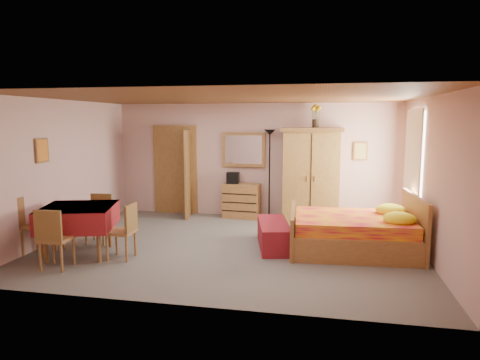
% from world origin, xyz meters
% --- Properties ---
extents(floor, '(6.50, 6.50, 0.00)m').
position_xyz_m(floor, '(0.00, 0.00, 0.00)').
color(floor, '#69655D').
rests_on(floor, ground).
extents(ceiling, '(6.50, 6.50, 0.00)m').
position_xyz_m(ceiling, '(0.00, 0.00, 2.60)').
color(ceiling, brown).
rests_on(ceiling, wall_back).
extents(wall_back, '(6.50, 0.10, 2.60)m').
position_xyz_m(wall_back, '(0.00, 2.50, 1.30)').
color(wall_back, '#CB9E93').
rests_on(wall_back, floor).
extents(wall_front, '(6.50, 0.10, 2.60)m').
position_xyz_m(wall_front, '(0.00, -2.50, 1.30)').
color(wall_front, '#CB9E93').
rests_on(wall_front, floor).
extents(wall_left, '(0.10, 5.00, 2.60)m').
position_xyz_m(wall_left, '(-3.25, 0.00, 1.30)').
color(wall_left, '#CB9E93').
rests_on(wall_left, floor).
extents(wall_right, '(0.10, 5.00, 2.60)m').
position_xyz_m(wall_right, '(3.25, 0.00, 1.30)').
color(wall_right, '#CB9E93').
rests_on(wall_right, floor).
extents(doorway, '(1.06, 0.12, 2.15)m').
position_xyz_m(doorway, '(-1.90, 2.47, 1.02)').
color(doorway, '#9E6B35').
rests_on(doorway, floor).
extents(window, '(0.08, 1.40, 1.95)m').
position_xyz_m(window, '(3.21, 1.20, 1.45)').
color(window, white).
rests_on(window, wall_right).
extents(picture_left, '(0.04, 0.32, 0.42)m').
position_xyz_m(picture_left, '(-3.22, -0.60, 1.70)').
color(picture_left, orange).
rests_on(picture_left, wall_left).
extents(picture_back, '(0.30, 0.04, 0.40)m').
position_xyz_m(picture_back, '(2.35, 2.47, 1.55)').
color(picture_back, '#D8BF59').
rests_on(picture_back, wall_back).
extents(chest_of_drawers, '(0.86, 0.48, 0.78)m').
position_xyz_m(chest_of_drawers, '(-0.25, 2.25, 0.39)').
color(chest_of_drawers, '#AA6F39').
rests_on(chest_of_drawers, floor).
extents(wall_mirror, '(1.00, 0.07, 0.79)m').
position_xyz_m(wall_mirror, '(-0.25, 2.46, 1.55)').
color(wall_mirror, white).
rests_on(wall_mirror, wall_back).
extents(stereo, '(0.29, 0.21, 0.26)m').
position_xyz_m(stereo, '(-0.46, 2.27, 0.91)').
color(stereo, black).
rests_on(stereo, chest_of_drawers).
extents(floor_lamp, '(0.26, 0.26, 2.01)m').
position_xyz_m(floor_lamp, '(0.38, 2.28, 1.01)').
color(floor_lamp, black).
rests_on(floor_lamp, floor).
extents(wardrobe, '(1.33, 0.71, 2.06)m').
position_xyz_m(wardrobe, '(1.31, 2.18, 1.03)').
color(wardrobe, '#A57938').
rests_on(wardrobe, floor).
extents(sunflower_vase, '(0.21, 0.21, 0.50)m').
position_xyz_m(sunflower_vase, '(1.37, 2.21, 2.31)').
color(sunflower_vase, yellow).
rests_on(sunflower_vase, wardrobe).
extents(bed, '(2.21, 1.78, 0.98)m').
position_xyz_m(bed, '(2.08, 0.17, 0.49)').
color(bed, red).
rests_on(bed, floor).
extents(bench, '(0.76, 1.40, 0.44)m').
position_xyz_m(bench, '(0.74, 0.10, 0.22)').
color(bench, maroon).
rests_on(bench, floor).
extents(dining_table, '(1.39, 1.39, 0.82)m').
position_xyz_m(dining_table, '(-2.36, -0.96, 0.41)').
color(dining_table, maroon).
rests_on(dining_table, floor).
extents(chair_south, '(0.44, 0.44, 0.93)m').
position_xyz_m(chair_south, '(-2.34, -1.61, 0.47)').
color(chair_south, '#9D6835').
rests_on(chair_south, floor).
extents(chair_north, '(0.43, 0.43, 0.87)m').
position_xyz_m(chair_north, '(-2.43, -0.23, 0.44)').
color(chair_north, olive).
rests_on(chair_north, floor).
extents(chair_west, '(0.46, 0.46, 0.98)m').
position_xyz_m(chair_west, '(-3.07, -1.02, 0.49)').
color(chair_west, '#9B6434').
rests_on(chair_west, floor).
extents(chair_east, '(0.41, 0.41, 0.89)m').
position_xyz_m(chair_east, '(-1.60, -0.99, 0.45)').
color(chair_east, '#A86D38').
rests_on(chair_east, floor).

